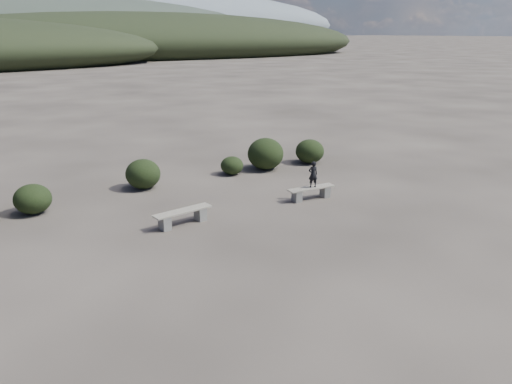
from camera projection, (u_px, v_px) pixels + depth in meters
ground at (316, 273)px, 12.42m from camera, size 1200.00×1200.00×0.00m
bench_left at (183, 216)px, 15.45m from camera, size 1.95×0.66×0.48m
bench_right at (311, 192)px, 17.81m from camera, size 1.81×0.50×0.45m
seated_person at (313, 174)px, 17.64m from camera, size 0.39×0.31×0.95m
shrub_a at (33, 199)px, 16.38m from camera, size 1.21×1.21×0.99m
shrub_b at (143, 174)px, 18.99m from camera, size 1.32×1.32×1.13m
shrub_c at (232, 165)px, 20.90m from camera, size 0.96×0.96×0.77m
shrub_d at (266, 154)px, 21.60m from camera, size 1.57×1.57×1.37m
shrub_e at (310, 151)px, 22.68m from camera, size 1.30×1.30×1.08m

